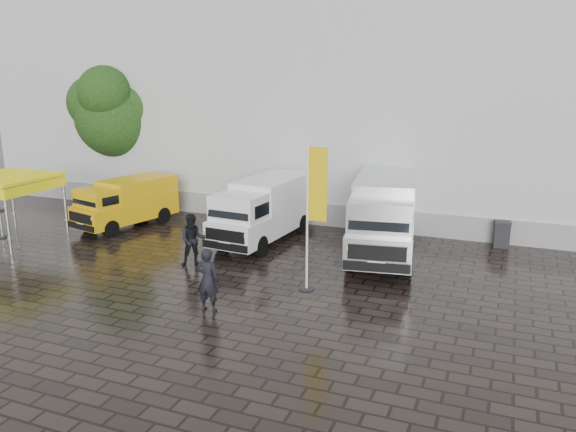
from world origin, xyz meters
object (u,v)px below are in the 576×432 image
(wheelie_bin, at_px, (502,234))
(person_tent, at_px, (193,240))
(van_silver, at_px, (383,218))
(van_yellow, at_px, (126,204))
(flagpole, at_px, (313,209))
(person_front, at_px, (208,280))
(canopy_tent, at_px, (5,180))
(cocktail_table, at_px, (1,224))
(van_white, at_px, (264,211))

(wheelie_bin, height_order, person_tent, person_tent)
(van_silver, distance_m, wheelie_bin, 5.14)
(van_yellow, relative_size, van_silver, 0.70)
(flagpole, xyz_separation_m, person_front, (-2.25, -2.65, -1.70))
(canopy_tent, relative_size, cocktail_table, 2.73)
(van_yellow, relative_size, cocktail_table, 3.97)
(cocktail_table, distance_m, wheelie_bin, 20.62)
(van_yellow, bearing_deg, person_tent, -17.59)
(canopy_tent, bearing_deg, wheelie_bin, 19.24)
(van_silver, distance_m, person_tent, 7.10)
(van_white, height_order, person_front, van_white)
(canopy_tent, height_order, wheelie_bin, canopy_tent)
(van_white, distance_m, person_tent, 3.90)
(van_yellow, height_order, van_white, van_white)
(van_white, bearing_deg, person_tent, -101.61)
(cocktail_table, relative_size, wheelie_bin, 1.13)
(van_yellow, relative_size, canopy_tent, 1.46)
(flagpole, relative_size, person_tent, 2.50)
(cocktail_table, distance_m, person_front, 12.33)
(van_silver, height_order, person_tent, van_silver)
(van_silver, distance_m, flagpole, 4.72)
(van_yellow, relative_size, van_white, 0.80)
(wheelie_bin, bearing_deg, person_front, -133.16)
(canopy_tent, distance_m, wheelie_bin, 20.12)
(canopy_tent, bearing_deg, person_front, -16.36)
(flagpole, bearing_deg, van_white, 129.74)
(van_yellow, bearing_deg, van_white, 16.91)
(van_white, bearing_deg, person_front, -74.05)
(van_white, relative_size, cocktail_table, 4.99)
(van_yellow, xyz_separation_m, van_silver, (11.54, 0.31, 0.37))
(van_silver, bearing_deg, canopy_tent, -174.91)
(flagpole, bearing_deg, canopy_tent, 177.31)
(van_yellow, xyz_separation_m, cocktail_table, (-3.85, -3.34, -0.49))
(person_front, bearing_deg, van_white, -82.17)
(van_white, xyz_separation_m, cocktail_table, (-10.46, -3.66, -0.68))
(flagpole, bearing_deg, person_tent, 172.20)
(wheelie_bin, bearing_deg, canopy_tent, -165.92)
(flagpole, distance_m, wheelie_bin, 9.31)
(canopy_tent, relative_size, flagpole, 0.67)
(van_yellow, bearing_deg, cocktail_table, -124.81)
(van_white, bearing_deg, flagpole, -45.49)
(cocktail_table, xyz_separation_m, person_front, (11.85, -3.37, 0.37))
(wheelie_bin, bearing_deg, flagpole, -132.26)
(wheelie_bin, bearing_deg, van_white, -167.79)
(van_silver, bearing_deg, van_white, 170.81)
(van_yellow, bearing_deg, van_silver, 15.76)
(flagpole, height_order, person_tent, flagpole)
(van_yellow, height_order, canopy_tent, canopy_tent)
(van_yellow, bearing_deg, wheelie_bin, 25.57)
(person_tent, bearing_deg, wheelie_bin, -0.04)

